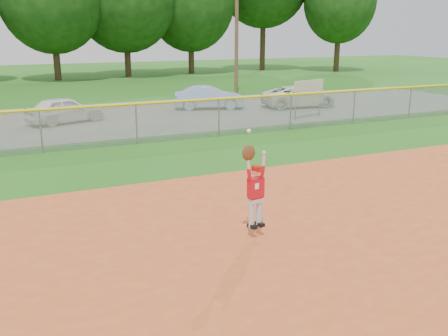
# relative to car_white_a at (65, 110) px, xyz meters

# --- Properties ---
(ground) EXTENTS (120.00, 120.00, 0.00)m
(ground) POSITION_rel_car_white_a_xyz_m (1.80, -15.60, -0.62)
(ground) COLOR #205B14
(ground) RESTS_ON ground
(clay_infield) EXTENTS (24.00, 16.00, 0.04)m
(clay_infield) POSITION_rel_car_white_a_xyz_m (1.80, -18.60, -0.60)
(clay_infield) COLOR #B84B21
(clay_infield) RESTS_ON ground
(parking_strip) EXTENTS (44.00, 10.00, 0.03)m
(parking_strip) POSITION_rel_car_white_a_xyz_m (1.80, 0.40, -0.61)
(parking_strip) COLOR slate
(parking_strip) RESTS_ON ground
(car_white_a) EXTENTS (3.74, 2.41, 1.18)m
(car_white_a) POSITION_rel_car_white_a_xyz_m (0.00, 0.00, 0.00)
(car_white_a) COLOR white
(car_white_a) RESTS_ON parking_strip
(car_blue) EXTENTS (3.91, 2.38, 1.22)m
(car_blue) POSITION_rel_car_white_a_xyz_m (7.59, 1.09, 0.02)
(car_blue) COLOR #84A2C6
(car_blue) RESTS_ON parking_strip
(car_white_b) EXTENTS (4.31, 2.41, 1.14)m
(car_white_b) POSITION_rel_car_white_a_xyz_m (12.31, -0.32, -0.02)
(car_white_b) COLOR white
(car_white_b) RESTS_ON parking_strip
(sponsor_sign) EXTENTS (2.00, 0.64, 1.84)m
(sponsor_sign) POSITION_rel_car_white_a_xyz_m (10.70, -3.59, 0.59)
(sponsor_sign) COLOR gray
(sponsor_sign) RESTS_ON ground
(outfield_fence) EXTENTS (40.06, 0.10, 1.55)m
(outfield_fence) POSITION_rel_car_white_a_xyz_m (1.80, -5.60, 0.26)
(outfield_fence) COLOR gray
(outfield_fence) RESTS_ON ground
(power_lines) EXTENTS (19.40, 0.24, 9.00)m
(power_lines) POSITION_rel_car_white_a_xyz_m (2.80, 6.40, 4.06)
(power_lines) COLOR #4C3823
(power_lines) RESTS_ON ground
(ballplayer) EXTENTS (0.57, 0.27, 2.03)m
(ballplayer) POSITION_rel_car_white_a_xyz_m (1.62, -15.12, 0.48)
(ballplayer) COLOR silver
(ballplayer) RESTS_ON ground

